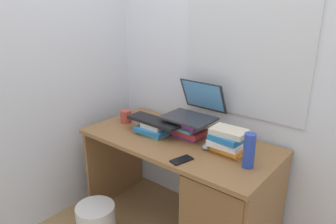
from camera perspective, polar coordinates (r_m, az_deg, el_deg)
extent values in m
cube|color=silver|center=(2.33, 7.72, 11.18)|extent=(6.00, 0.05, 2.60)
cube|color=silver|center=(2.18, 13.40, 9.57)|extent=(0.90, 0.01, 0.80)
cube|color=silver|center=(2.64, -13.45, 11.78)|extent=(0.05, 6.00, 2.60)
cube|color=olive|center=(2.20, 1.87, -5.26)|extent=(1.36, 0.66, 0.03)
cube|color=olive|center=(2.77, -9.31, -8.36)|extent=(0.02, 0.60, 0.69)
cube|color=brown|center=(2.16, 11.18, -17.43)|extent=(0.41, 0.56, 0.66)
cube|color=#8C338C|center=(2.24, 3.62, -4.13)|extent=(0.19, 0.13, 0.02)
cube|color=#B22D33|center=(2.22, 3.77, -3.48)|extent=(0.23, 0.17, 0.04)
cube|color=teal|center=(2.21, 3.53, -2.80)|extent=(0.18, 0.17, 0.02)
cube|color=#8C338C|center=(2.19, 3.84, -2.23)|extent=(0.18, 0.14, 0.03)
cube|color=#338C4C|center=(2.19, 3.99, -1.47)|extent=(0.22, 0.20, 0.02)
cube|color=teal|center=(2.30, -2.39, -3.52)|extent=(0.22, 0.19, 0.02)
cube|color=#2672B2|center=(2.28, -2.64, -3.07)|extent=(0.24, 0.20, 0.03)
cube|color=beige|center=(2.26, -2.33, -2.30)|extent=(0.16, 0.15, 0.04)
cube|color=orange|center=(2.05, 10.79, -6.79)|extent=(0.24, 0.15, 0.02)
cube|color=orange|center=(2.02, 10.80, -6.51)|extent=(0.20, 0.14, 0.02)
cube|color=white|center=(2.03, 10.60, -5.40)|extent=(0.21, 0.18, 0.04)
cube|color=#2672B2|center=(2.00, 10.56, -4.54)|extent=(0.21, 0.17, 0.04)
cube|color=beige|center=(1.99, 10.92, -3.51)|extent=(0.22, 0.15, 0.04)
cube|color=#2D2D33|center=(2.18, 3.74, -1.09)|extent=(0.34, 0.25, 0.01)
cube|color=#2D2D33|center=(2.28, 6.36, 2.88)|extent=(0.34, 0.11, 0.23)
cube|color=#59A5E5|center=(2.28, 6.27, 2.91)|extent=(0.31, 0.09, 0.20)
cube|color=black|center=(2.25, -2.47, -1.63)|extent=(0.42, 0.15, 0.02)
ellipsoid|color=#A5A8AD|center=(2.07, 7.26, -6.03)|extent=(0.06, 0.10, 0.04)
cylinder|color=#B23F33|center=(2.50, -7.63, -0.79)|extent=(0.09, 0.09, 0.10)
torus|color=#B23F33|center=(2.46, -6.74, -0.97)|extent=(0.05, 0.01, 0.05)
cylinder|color=#263FA5|center=(1.86, 14.36, -6.74)|extent=(0.07, 0.07, 0.21)
cube|color=black|center=(1.91, 2.48, -8.61)|extent=(0.10, 0.15, 0.01)
cylinder|color=silver|center=(2.46, -12.77, -18.70)|extent=(0.28, 0.28, 0.26)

